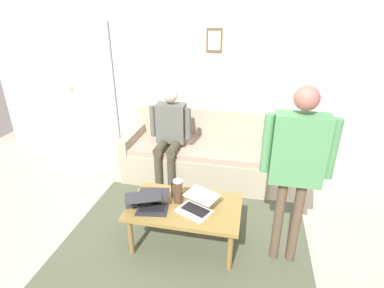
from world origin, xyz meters
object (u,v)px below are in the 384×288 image
(couch, at_px, (198,155))
(french_press, at_px, (178,191))
(coffee_table, at_px, (185,209))
(interior_door, at_px, (90,89))
(laptop_left, at_px, (197,205))
(person_standing, at_px, (297,158))
(person_seated, at_px, (170,131))
(laptop_center, at_px, (153,204))
(laptop_right, at_px, (143,199))

(couch, relative_size, french_press, 7.14)
(coffee_table, bearing_deg, interior_door, -44.15)
(laptop_left, relative_size, person_standing, 0.26)
(interior_door, distance_m, couch, 2.04)
(couch, distance_m, person_seated, 0.58)
(couch, distance_m, laptop_center, 1.51)
(couch, height_order, laptop_left, couch)
(laptop_left, height_order, laptop_center, laptop_left)
(laptop_center, height_order, laptop_right, laptop_right)
(couch, xyz_separation_m, laptop_center, (0.15, 1.49, 0.19))
(interior_door, height_order, coffee_table, interior_door)
(french_press, bearing_deg, person_seated, -70.69)
(laptop_right, distance_m, person_standing, 1.47)
(couch, relative_size, laptop_right, 4.30)
(interior_door, height_order, couch, interior_door)
(interior_door, relative_size, couch, 1.05)
(person_seated, bearing_deg, couch, -145.98)
(laptop_left, bearing_deg, person_seated, -63.66)
(laptop_left, bearing_deg, person_standing, -177.86)
(coffee_table, xyz_separation_m, laptop_left, (-0.13, 0.04, 0.10))
(coffee_table, xyz_separation_m, laptop_center, (0.29, 0.10, 0.09))
(laptop_left, bearing_deg, laptop_right, 0.05)
(person_seated, bearing_deg, laptop_right, 93.20)
(coffee_table, height_order, laptop_center, laptop_center)
(interior_door, xyz_separation_m, person_seated, (-1.51, 0.75, -0.30))
(laptop_left, relative_size, laptop_center, 1.25)
(coffee_table, xyz_separation_m, person_standing, (-0.95, 0.01, 0.67))
(laptop_right, bearing_deg, person_seated, -86.80)
(coffee_table, xyz_separation_m, person_seated, (0.47, -1.17, 0.32))
(interior_door, relative_size, laptop_left, 4.72)
(interior_door, distance_m, french_press, 2.71)
(coffee_table, bearing_deg, person_seated, -68.07)
(coffee_table, bearing_deg, laptop_left, 162.52)
(laptop_left, height_order, person_seated, person_seated)
(person_standing, bearing_deg, couch, -52.19)
(laptop_left, xyz_separation_m, laptop_center, (0.42, 0.06, -0.00))
(person_seated, bearing_deg, person_standing, 140.42)
(laptop_right, distance_m, person_seated, 1.23)
(couch, relative_size, laptop_left, 4.50)
(coffee_table, height_order, person_standing, person_standing)
(laptop_center, relative_size, person_standing, 0.21)
(laptop_left, distance_m, laptop_center, 0.42)
(coffee_table, height_order, person_seated, person_seated)
(laptop_center, height_order, person_seated, person_seated)
(french_press, height_order, person_seated, person_seated)
(couch, height_order, person_seated, person_seated)
(laptop_center, distance_m, french_press, 0.27)
(coffee_table, bearing_deg, laptop_right, 5.79)
(laptop_center, bearing_deg, french_press, -146.65)
(couch, distance_m, laptop_left, 1.47)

